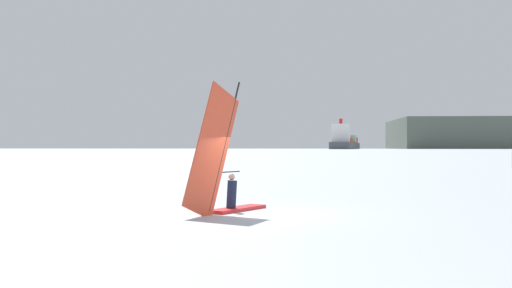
% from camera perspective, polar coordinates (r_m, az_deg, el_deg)
% --- Properties ---
extents(ground_plane, '(4000.00, 4000.00, 0.00)m').
position_cam_1_polar(ground_plane, '(19.69, 0.45, -6.61)').
color(ground_plane, '#9EA8B2').
extents(windsurfer, '(1.66, 4.16, 4.56)m').
position_cam_1_polar(windsurfer, '(19.90, -3.04, -3.08)').
color(windsurfer, red).
rests_on(windsurfer, ground_plane).
extents(cargo_ship, '(28.67, 216.84, 36.15)m').
position_cam_1_polar(cargo_ship, '(804.79, 8.53, 0.08)').
color(cargo_ship, '#3F444C').
rests_on(cargo_ship, ground_plane).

